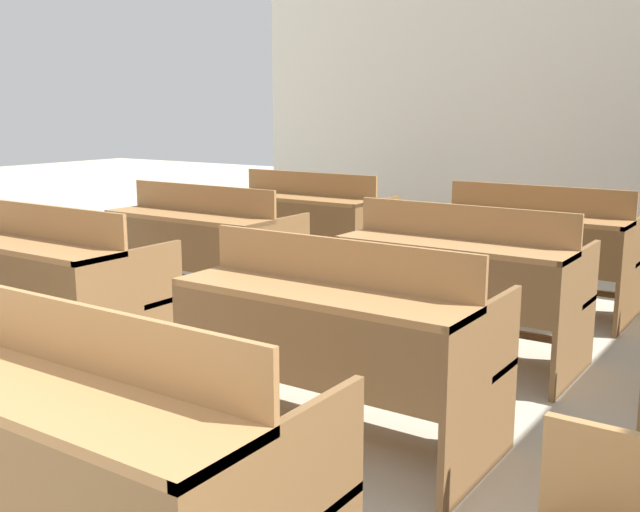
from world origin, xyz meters
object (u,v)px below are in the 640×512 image
object	(u,v)px
bench_second_center	(337,338)
bench_back_left	(309,223)
bench_front_center	(95,452)
bench_back_center	(536,246)
bench_third_left	(203,245)
bench_second_left	(49,280)
bench_third_center	(461,280)

from	to	relation	value
bench_second_center	bench_back_left	distance (m)	3.22
bench_front_center	bench_back_center	xyz separation A→B (m)	(-0.00, 3.84, 0.00)
bench_front_center	bench_second_center	xyz separation A→B (m)	(-0.00, 1.28, 0.00)
bench_third_left	bench_back_left	xyz separation A→B (m)	(0.03, 1.28, 0.00)
bench_second_left	bench_third_left	distance (m)	1.30
bench_front_center	bench_third_center	size ratio (longest dim) A/B	1.00
bench_second_left	bench_second_center	world-z (taller)	same
bench_third_center	bench_back_center	world-z (taller)	same
bench_third_left	bench_back_left	bearing A→B (deg)	88.67
bench_front_center	bench_second_left	bearing A→B (deg)	146.68
bench_back_center	bench_second_left	bearing A→B (deg)	-126.90
bench_third_center	bench_second_left	bearing A→B (deg)	-145.91
bench_second_left	bench_back_left	size ratio (longest dim) A/B	1.00
bench_second_left	bench_third_left	world-z (taller)	same
bench_second_center	bench_third_center	distance (m)	1.30
bench_second_left	bench_second_center	bearing A→B (deg)	0.19
bench_third_left	bench_back_center	bearing A→B (deg)	32.93
bench_front_center	bench_back_left	world-z (taller)	same
bench_second_center	bench_third_left	world-z (taller)	same
bench_third_left	bench_third_center	world-z (taller)	same
bench_back_left	bench_back_center	xyz separation A→B (m)	(1.94, -0.00, 0.00)
bench_second_left	bench_third_left	xyz separation A→B (m)	(-0.04, 1.30, 0.00)
bench_front_center	bench_third_left	size ratio (longest dim) A/B	1.00
bench_second_left	bench_second_center	distance (m)	1.93
bench_second_left	bench_back_left	distance (m)	2.57
bench_second_center	bench_third_left	size ratio (longest dim) A/B	1.00
bench_second_left	bench_third_center	xyz separation A→B (m)	(1.92, 1.30, 0.00)
bench_second_left	bench_third_center	size ratio (longest dim) A/B	1.00
bench_front_center	bench_third_center	distance (m)	2.57
bench_second_center	bench_third_left	xyz separation A→B (m)	(-1.96, 1.29, 0.00)
bench_back_left	bench_second_center	bearing A→B (deg)	-52.99
bench_second_center	bench_back_center	world-z (taller)	same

